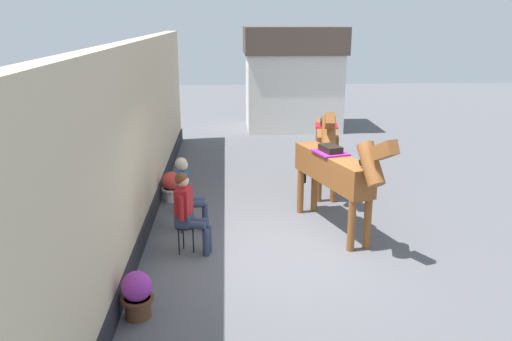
% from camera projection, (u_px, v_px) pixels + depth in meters
% --- Properties ---
extents(ground_plane, '(40.00, 40.00, 0.00)m').
position_uv_depth(ground_plane, '(269.00, 193.00, 11.76)').
color(ground_plane, '#56565B').
extents(pub_facade_wall, '(0.34, 14.00, 3.40)m').
position_uv_depth(pub_facade_wall, '(140.00, 143.00, 9.76)').
color(pub_facade_wall, '#CCB793').
rests_on(pub_facade_wall, ground_plane).
extents(distant_cottage, '(3.40, 2.60, 3.50)m').
position_uv_depth(distant_cottage, '(293.00, 77.00, 18.27)').
color(distant_cottage, silver).
rests_on(distant_cottage, ground_plane).
extents(seated_visitor_near, '(0.61, 0.48, 1.39)m').
position_uv_depth(seated_visitor_near, '(188.00, 209.00, 8.56)').
color(seated_visitor_near, black).
rests_on(seated_visitor_near, ground_plane).
extents(seated_visitor_far, '(0.61, 0.49, 1.39)m').
position_uv_depth(seated_visitor_far, '(187.00, 190.00, 9.48)').
color(seated_visitor_far, gold).
rests_on(seated_visitor_far, ground_plane).
extents(saddled_horse_near, '(1.19, 2.89, 2.06)m').
position_uv_depth(saddled_horse_near, '(336.00, 171.00, 9.33)').
color(saddled_horse_near, brown).
rests_on(saddled_horse_near, ground_plane).
extents(saddled_horse_far, '(0.78, 2.98, 2.06)m').
position_uv_depth(saddled_horse_far, '(326.00, 140.00, 11.70)').
color(saddled_horse_far, brown).
rests_on(saddled_horse_far, ground_plane).
extents(flower_planter_nearest, '(0.43, 0.43, 0.64)m').
position_uv_depth(flower_planter_nearest, '(137.00, 294.00, 6.79)').
color(flower_planter_nearest, brown).
rests_on(flower_planter_nearest, ground_plane).
extents(flower_planter_farthest, '(0.43, 0.43, 0.64)m').
position_uv_depth(flower_planter_farthest, '(172.00, 186.00, 11.16)').
color(flower_planter_farthest, beige).
rests_on(flower_planter_farthest, ground_plane).
extents(satchel_bag, '(0.19, 0.30, 0.20)m').
position_uv_depth(satchel_bag, '(181.00, 207.00, 10.58)').
color(satchel_bag, brown).
rests_on(satchel_bag, ground_plane).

